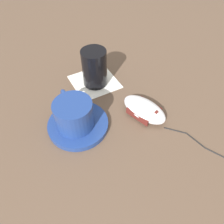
{
  "coord_description": "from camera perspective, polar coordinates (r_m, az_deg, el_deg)",
  "views": [
    {
      "loc": [
        -0.3,
        0.21,
        0.4
      ],
      "look_at": [
        -0.03,
        0.03,
        0.03
      ],
      "focal_mm": 35.0,
      "sensor_mm": 36.0,
      "label": 1
    }
  ],
  "objects": [
    {
      "name": "coffee_cup",
      "position": [
        0.48,
        -10.1,
        -0.33
      ],
      "size": [
        0.11,
        0.08,
        0.06
      ],
      "color": "navy",
      "rests_on": "saucer"
    },
    {
      "name": "ground_plane",
      "position": [
        0.54,
        0.91,
        1.06
      ],
      "size": [
        3.0,
        3.0,
        0.0
      ],
      "primitive_type": "plane",
      "color": "brown"
    },
    {
      "name": "drinking_glass",
      "position": [
        0.58,
        -4.6,
        11.45
      ],
      "size": [
        0.07,
        0.07,
        0.1
      ],
      "primitive_type": "cylinder",
      "color": "black",
      "rests_on": "napkin_under_glass"
    },
    {
      "name": "saucer",
      "position": [
        0.51,
        -8.69,
        -3.4
      ],
      "size": [
        0.14,
        0.14,
        0.01
      ],
      "primitive_type": "cylinder",
      "color": "navy",
      "rests_on": "ground"
    },
    {
      "name": "computer_mouse",
      "position": [
        0.52,
        8.42,
        0.71
      ],
      "size": [
        0.13,
        0.08,
        0.04
      ],
      "color": "silver",
      "rests_on": "ground"
    },
    {
      "name": "napkin_under_glass",
      "position": [
        0.62,
        -4.58,
        7.91
      ],
      "size": [
        0.13,
        0.13,
        0.0
      ],
      "primitive_type": "cube",
      "rotation": [
        0.0,
        0.0,
        -0.09
      ],
      "color": "silver",
      "rests_on": "ground"
    }
  ]
}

